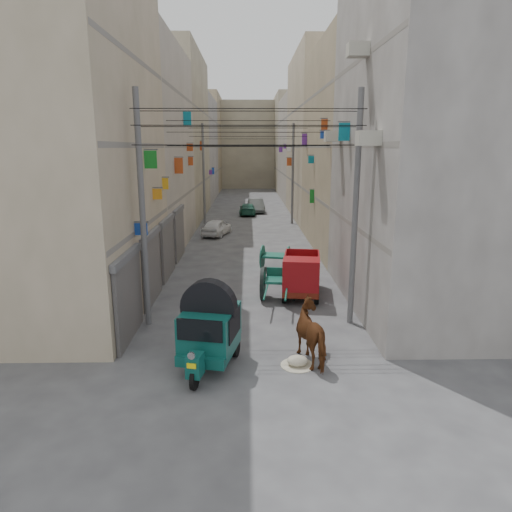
{
  "coord_description": "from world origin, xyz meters",
  "views": [
    {
      "loc": [
        -0.05,
        -9.32,
        6.11
      ],
      "look_at": [
        0.24,
        6.5,
        2.35
      ],
      "focal_mm": 32.0,
      "sensor_mm": 36.0,
      "label": 1
    }
  ],
  "objects_px": {
    "mini_truck": "(301,277)",
    "distant_car_grey": "(256,205)",
    "distant_car_white": "(217,227)",
    "distant_car_green": "(248,209)",
    "horse": "(315,333)",
    "tonga_cart": "(278,283)",
    "second_cart": "(275,257)",
    "feed_sack": "(297,361)",
    "auto_rickshaw": "(209,328)"
  },
  "relations": [
    {
      "from": "horse",
      "to": "distant_car_grey",
      "type": "xyz_separation_m",
      "value": [
        -1.14,
        31.99,
        -0.23
      ]
    },
    {
      "from": "distant_car_white",
      "to": "distant_car_green",
      "type": "xyz_separation_m",
      "value": [
        2.2,
        10.24,
        -0.06
      ]
    },
    {
      "from": "auto_rickshaw",
      "to": "distant_car_grey",
      "type": "height_order",
      "value": "auto_rickshaw"
    },
    {
      "from": "auto_rickshaw",
      "to": "distant_car_white",
      "type": "bearing_deg",
      "value": 105.0
    },
    {
      "from": "mini_truck",
      "to": "distant_car_green",
      "type": "xyz_separation_m",
      "value": [
        -2.22,
        24.31,
        -0.35
      ]
    },
    {
      "from": "mini_truck",
      "to": "feed_sack",
      "type": "xyz_separation_m",
      "value": [
        -0.79,
        -6.08,
        -0.73
      ]
    },
    {
      "from": "mini_truck",
      "to": "tonga_cart",
      "type": "bearing_deg",
      "value": -159.05
    },
    {
      "from": "tonga_cart",
      "to": "second_cart",
      "type": "distance_m",
      "value": 4.81
    },
    {
      "from": "second_cart",
      "to": "feed_sack",
      "type": "height_order",
      "value": "second_cart"
    },
    {
      "from": "feed_sack",
      "to": "horse",
      "type": "xyz_separation_m",
      "value": [
        0.53,
        0.3,
        0.71
      ]
    },
    {
      "from": "auto_rickshaw",
      "to": "tonga_cart",
      "type": "relative_size",
      "value": 0.91
    },
    {
      "from": "auto_rickshaw",
      "to": "second_cart",
      "type": "distance_m",
      "value": 10.86
    },
    {
      "from": "auto_rickshaw",
      "to": "horse",
      "type": "bearing_deg",
      "value": 15.41
    },
    {
      "from": "tonga_cart",
      "to": "distant_car_green",
      "type": "relative_size",
      "value": 0.86
    },
    {
      "from": "second_cart",
      "to": "distant_car_white",
      "type": "relative_size",
      "value": 0.48
    },
    {
      "from": "auto_rickshaw",
      "to": "second_cart",
      "type": "bearing_deg",
      "value": 88.47
    },
    {
      "from": "second_cart",
      "to": "feed_sack",
      "type": "distance_m",
      "value": 10.67
    },
    {
      "from": "feed_sack",
      "to": "horse",
      "type": "relative_size",
      "value": 0.3
    },
    {
      "from": "auto_rickshaw",
      "to": "distant_car_white",
      "type": "relative_size",
      "value": 0.82
    },
    {
      "from": "feed_sack",
      "to": "distant_car_green",
      "type": "distance_m",
      "value": 30.43
    },
    {
      "from": "distant_car_grey",
      "to": "mini_truck",
      "type": "bearing_deg",
      "value": -92.17
    },
    {
      "from": "mini_truck",
      "to": "horse",
      "type": "xyz_separation_m",
      "value": [
        -0.25,
        -5.78,
        -0.02
      ]
    },
    {
      "from": "tonga_cart",
      "to": "feed_sack",
      "type": "xyz_separation_m",
      "value": [
        0.18,
        -5.85,
        -0.56
      ]
    },
    {
      "from": "mini_truck",
      "to": "distant_car_white",
      "type": "bearing_deg",
      "value": 115.01
    },
    {
      "from": "mini_truck",
      "to": "distant_car_grey",
      "type": "height_order",
      "value": "mini_truck"
    },
    {
      "from": "mini_truck",
      "to": "distant_car_grey",
      "type": "bearing_deg",
      "value": 100.61
    },
    {
      "from": "distant_car_green",
      "to": "distant_car_white",
      "type": "bearing_deg",
      "value": 78.6
    },
    {
      "from": "mini_truck",
      "to": "second_cart",
      "type": "height_order",
      "value": "mini_truck"
    },
    {
      "from": "second_cart",
      "to": "distant_car_grey",
      "type": "distance_m",
      "value": 21.63
    },
    {
      "from": "distant_car_grey",
      "to": "distant_car_green",
      "type": "distance_m",
      "value": 2.07
    },
    {
      "from": "mini_truck",
      "to": "distant_car_green",
      "type": "bearing_deg",
      "value": 102.78
    },
    {
      "from": "mini_truck",
      "to": "second_cart",
      "type": "distance_m",
      "value": 4.65
    },
    {
      "from": "mini_truck",
      "to": "distant_car_grey",
      "type": "relative_size",
      "value": 0.9
    },
    {
      "from": "auto_rickshaw",
      "to": "mini_truck",
      "type": "xyz_separation_m",
      "value": [
        3.31,
        5.98,
        -0.26
      ]
    },
    {
      "from": "auto_rickshaw",
      "to": "tonga_cart",
      "type": "xyz_separation_m",
      "value": [
        2.34,
        5.75,
        -0.43
      ]
    },
    {
      "from": "tonga_cart",
      "to": "second_cart",
      "type": "height_order",
      "value": "tonga_cart"
    },
    {
      "from": "feed_sack",
      "to": "distant_car_grey",
      "type": "distance_m",
      "value": 32.3
    },
    {
      "from": "horse",
      "to": "distant_car_grey",
      "type": "distance_m",
      "value": 32.01
    },
    {
      "from": "horse",
      "to": "distant_car_green",
      "type": "height_order",
      "value": "horse"
    },
    {
      "from": "distant_car_green",
      "to": "auto_rickshaw",
      "type": "bearing_deg",
      "value": 88.68
    },
    {
      "from": "auto_rickshaw",
      "to": "distant_car_grey",
      "type": "bearing_deg",
      "value": 98.41
    },
    {
      "from": "feed_sack",
      "to": "mini_truck",
      "type": "bearing_deg",
      "value": 82.62
    },
    {
      "from": "auto_rickshaw",
      "to": "feed_sack",
      "type": "xyz_separation_m",
      "value": [
        2.52,
        -0.11,
        -0.99
      ]
    },
    {
      "from": "tonga_cart",
      "to": "distant_car_grey",
      "type": "height_order",
      "value": "tonga_cart"
    },
    {
      "from": "second_cart",
      "to": "distant_car_green",
      "type": "distance_m",
      "value": 19.78
    },
    {
      "from": "distant_car_white",
      "to": "distant_car_green",
      "type": "relative_size",
      "value": 0.94
    },
    {
      "from": "horse",
      "to": "distant_car_green",
      "type": "relative_size",
      "value": 0.56
    },
    {
      "from": "horse",
      "to": "distant_car_green",
      "type": "bearing_deg",
      "value": -103.64
    },
    {
      "from": "distant_car_green",
      "to": "horse",
      "type": "bearing_deg",
      "value": 94.47
    },
    {
      "from": "distant_car_white",
      "to": "horse",
      "type": "bearing_deg",
      "value": 117.19
    }
  ]
}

